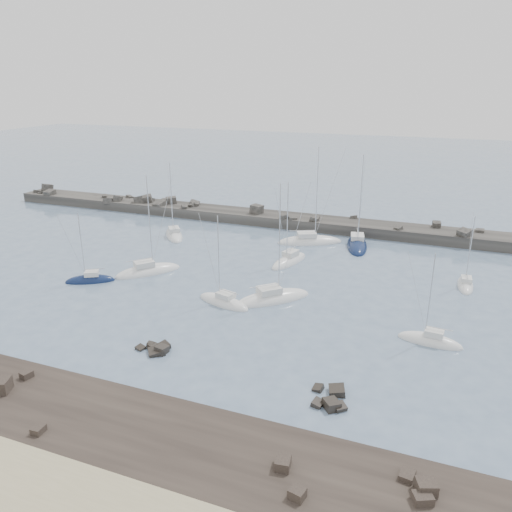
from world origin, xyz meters
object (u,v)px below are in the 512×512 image
Objects in this scene: sailboat_6 at (289,262)px; sailboat_8 at (357,245)px; sailboat_5 at (224,303)px; sailboat_4 at (310,242)px; sailboat_3 at (148,272)px; sailboat_2 at (90,281)px; sailboat_7 at (273,299)px; sailboat_1 at (174,235)px; sailboat_10 at (465,285)px; sailboat_9 at (430,341)px.

sailboat_6 is 0.82× the size of sailboat_8.
sailboat_6 reaches higher than sailboat_5.
sailboat_3 is at bearing -129.35° from sailboat_4.
sailboat_8 reaches higher than sailboat_2.
sailboat_6 is at bearing 99.05° from sailboat_7.
sailboat_4 is at bearing -172.25° from sailboat_8.
sailboat_1 is 0.87× the size of sailboat_7.
sailboat_8 is (7.88, 11.10, -0.00)m from sailboat_6.
sailboat_4 reaches higher than sailboat_10.
sailboat_2 is 34.87m from sailboat_4.
sailboat_7 is 1.53× the size of sailboat_10.
sailboat_1 is at bearing 152.16° from sailboat_9.
sailboat_2 is at bearing -179.60° from sailboat_5.
sailboat_7 is at bearing -103.32° from sailboat_8.
sailboat_10 is (46.10, -5.48, -0.01)m from sailboat_1.
sailboat_8 is 30.99m from sailboat_9.
sailboat_1 is at bearing 173.22° from sailboat_10.
sailboat_9 is at bearing -27.84° from sailboat_1.
sailboat_4 reaches higher than sailboat_7.
sailboat_9 is at bearing -1.08° from sailboat_2.
sailboat_8 is at bearing 76.68° from sailboat_7.
sailboat_7 is 18.76m from sailboat_9.
sailboat_3 is 0.95× the size of sailboat_7.
sailboat_6 is at bearing 32.97° from sailboat_3.
sailboat_6 reaches higher than sailboat_2.
sailboat_5 is 29.47m from sailboat_8.
sailboat_1 is at bearing 131.62° from sailboat_5.
sailboat_2 is 0.98× the size of sailboat_9.
sailboat_6 reaches higher than sailboat_9.
sailboat_7 is at bearing -149.07° from sailboat_10.
sailboat_1 is at bearing -168.01° from sailboat_4.
sailboat_7 reaches higher than sailboat_2.
sailboat_7 reaches higher than sailboat_3.
sailboat_5 is at bearing -48.38° from sailboat_1.
sailboat_4 is at bearing 49.44° from sailboat_2.
sailboat_3 is at bearing 45.16° from sailboat_2.
sailboat_1 is 21.71m from sailboat_2.
sailboat_3 is 14.90m from sailboat_5.
sailboat_9 is (12.57, -28.33, -0.00)m from sailboat_8.
sailboat_6 is (3.01, 16.29, 0.02)m from sailboat_5.
sailboat_4 reaches higher than sailboat_3.
sailboat_4 is (22.51, 4.78, -0.00)m from sailboat_1.
sailboat_2 is at bearing -90.42° from sailboat_1.
sailboat_10 is at bearing -23.51° from sailboat_4.
sailboat_8 is 19.61m from sailboat_10.
sailboat_6 is 1.29× the size of sailboat_10.
sailboat_4 is 25.72m from sailboat_10.
sailboat_1 reaches higher than sailboat_9.
sailboat_7 reaches higher than sailboat_10.
sailboat_1 is 46.43m from sailboat_10.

